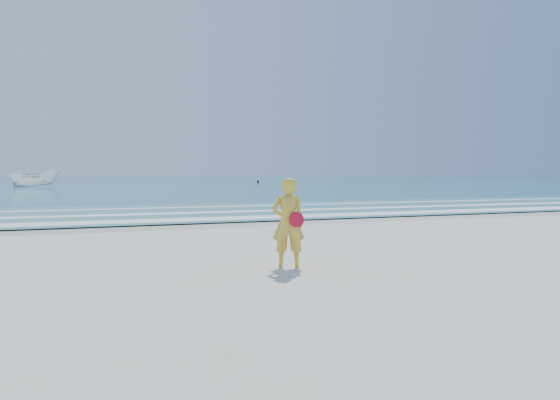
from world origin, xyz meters
name	(u,v)px	position (x,y,z in m)	size (l,w,h in m)	color
ground	(370,273)	(0.00, 0.00, 0.00)	(400.00, 400.00, 0.00)	silver
wet_sand	(225,224)	(0.00, 9.00, 0.00)	(400.00, 2.40, 0.00)	#B2A893
ocean	(95,180)	(0.00, 105.00, 0.02)	(400.00, 190.00, 0.04)	#19727F
shallow	(192,212)	(0.00, 14.00, 0.04)	(400.00, 10.00, 0.01)	#59B7AD
foam_near	(215,219)	(0.00, 10.30, 0.05)	(400.00, 1.40, 0.01)	white
foam_mid	(196,213)	(0.00, 13.20, 0.05)	(400.00, 0.90, 0.01)	white
foam_far	(180,207)	(0.00, 16.50, 0.05)	(400.00, 0.60, 0.01)	white
boat	(35,178)	(-7.91, 54.30, 0.97)	(1.82, 4.84, 1.87)	white
buoy	(258,182)	(20.67, 66.40, 0.22)	(0.35, 0.35, 0.35)	black
woman	(288,223)	(-1.07, 0.95, 0.78)	(0.66, 0.54, 1.55)	gold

